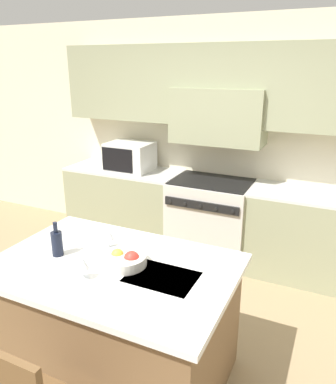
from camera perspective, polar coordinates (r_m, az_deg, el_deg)
ground_plane at (r=3.15m, az=-6.87°, el=-25.28°), size 10.00×10.00×0.00m
back_cabinetry at (r=4.34m, az=8.20°, el=11.00°), size 10.00×0.46×2.70m
back_counter at (r=4.42m, az=6.55°, el=-4.12°), size 3.78×0.62×0.94m
range_stove at (r=4.40m, az=6.47°, el=-4.19°), size 0.90×0.70×0.95m
microwave at (r=4.64m, az=-5.81°, el=5.41°), size 0.53×0.45×0.34m
kitchen_island at (r=2.84m, az=-7.93°, el=-18.83°), size 1.63×1.08×0.92m
wine_bottle at (r=2.74m, az=-16.56°, el=-7.43°), size 0.08×0.08×0.25m
wine_glass_near at (r=2.41m, az=-12.93°, el=-10.52°), size 0.08×0.08×0.16m
wine_glass_far at (r=2.75m, az=-9.08°, el=-6.42°), size 0.08×0.08×0.16m
fruit_bowl at (r=2.55m, az=-6.59°, el=-10.14°), size 0.30×0.30×0.11m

